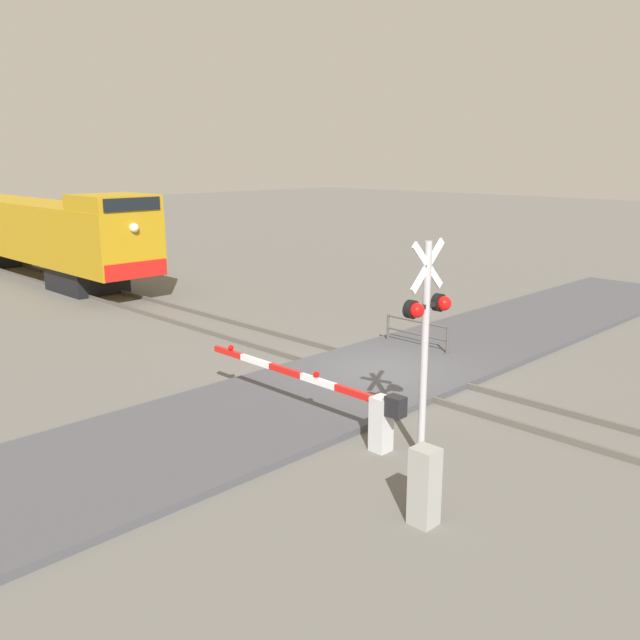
# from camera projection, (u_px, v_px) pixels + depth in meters

# --- Properties ---
(ground_plane) EXTENTS (160.00, 160.00, 0.00)m
(ground_plane) POSITION_uv_depth(u_px,v_px,m) (381.00, 375.00, 18.23)
(ground_plane) COLOR #605E59
(rail_track_left) EXTENTS (0.08, 80.00, 0.15)m
(rail_track_left) POSITION_uv_depth(u_px,v_px,m) (363.00, 378.00, 17.72)
(rail_track_left) COLOR #59544C
(rail_track_left) RESTS_ON ground_plane
(rail_track_right) EXTENTS (0.08, 80.00, 0.15)m
(rail_track_right) POSITION_uv_depth(u_px,v_px,m) (398.00, 367.00, 18.71)
(rail_track_right) COLOR #59544C
(rail_track_right) RESTS_ON ground_plane
(road_surface) EXTENTS (36.00, 4.52, 0.15)m
(road_surface) POSITION_uv_depth(u_px,v_px,m) (381.00, 372.00, 18.22)
(road_surface) COLOR #47474C
(road_surface) RESTS_ON ground_plane
(locomotive) EXTENTS (2.80, 18.95, 4.24)m
(locomotive) POSITION_uv_depth(u_px,v_px,m) (36.00, 232.00, 32.52)
(locomotive) COLOR black
(locomotive) RESTS_ON ground_plane
(crossing_signal) EXTENTS (1.18, 0.33, 4.25)m
(crossing_signal) POSITION_uv_depth(u_px,v_px,m) (426.00, 325.00, 12.61)
(crossing_signal) COLOR #ADADB2
(crossing_signal) RESTS_ON ground_plane
(crossing_gate) EXTENTS (0.36, 5.94, 1.24)m
(crossing_gate) POSITION_uv_depth(u_px,v_px,m) (352.00, 404.00, 13.94)
(crossing_gate) COLOR silver
(crossing_gate) RESTS_ON ground_plane
(utility_cabinet) EXTENTS (0.37, 0.40, 1.30)m
(utility_cabinet) POSITION_uv_depth(u_px,v_px,m) (424.00, 486.00, 10.72)
(utility_cabinet) COLOR #999993
(utility_cabinet) RESTS_ON ground_plane
(guard_railing) EXTENTS (0.08, 2.29, 0.95)m
(guard_railing) POSITION_uv_depth(u_px,v_px,m) (417.00, 331.00, 20.38)
(guard_railing) COLOR #4C4742
(guard_railing) RESTS_ON ground_plane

